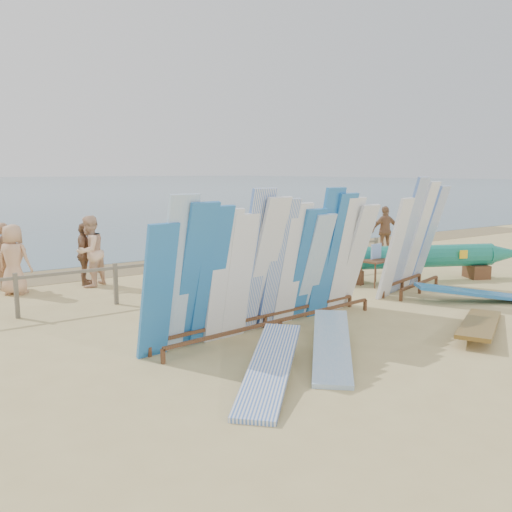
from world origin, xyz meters
TOP-DOWN VIEW (x-y plane):
  - ground at (0.00, 0.00)m, footprint 160.00×160.00m
  - wet_sand_strip at (0.00, 7.20)m, footprint 40.00×2.60m
  - fence at (0.00, 3.00)m, footprint 12.08×0.08m
  - main_surfboard_rack at (-0.35, -0.49)m, footprint 5.20×1.27m
  - side_surfboard_rack at (4.24, 0.19)m, footprint 2.51×1.32m
  - outrigger_canoe at (5.42, 1.05)m, footprint 6.25×3.12m
  - vendor_table at (4.10, 1.21)m, footprint 0.88×0.69m
  - flat_board_e at (-1.78, -2.41)m, footprint 2.28×2.30m
  - flat_board_c at (2.77, -2.61)m, footprint 2.64×1.78m
  - flat_board_d at (4.67, -1.29)m, footprint 2.55×1.95m
  - flat_board_b at (-0.39, -2.12)m, footprint 2.19×2.39m
  - beach_chair_left at (1.55, 4.21)m, footprint 0.61×0.62m
  - beach_chair_right at (1.86, 3.81)m, footprint 0.64×0.66m
  - stroller at (2.14, 4.07)m, footprint 0.68×0.85m
  - beachgoer_0 at (-3.61, 5.26)m, footprint 0.86×0.83m
  - beachgoer_9 at (5.26, 5.67)m, footprint 0.71×1.11m
  - beachgoer_1 at (-3.66, 5.97)m, footprint 0.67×0.63m
  - beachgoer_8 at (3.03, 4.52)m, footprint 0.79×0.77m
  - beachgoer_4 at (-1.93, 5.40)m, footprint 0.73×1.00m
  - beachgoer_5 at (0.83, 5.83)m, footprint 1.23×1.41m
  - beachgoer_6 at (0.44, 4.70)m, footprint 0.93×0.95m
  - beachgoer_10 at (8.13, 4.60)m, footprint 1.06×0.72m
  - beachgoer_2 at (-1.88, 5.11)m, footprint 0.94×0.84m
  - beachgoer_7 at (4.66, 4.69)m, footprint 0.72×0.62m

SIDE VIEW (x-z plane):
  - ground at x=0.00m, z-range 0.00..0.00m
  - wet_sand_strip at x=0.00m, z-range -0.01..0.01m
  - flat_board_e at x=-1.78m, z-range -0.21..0.21m
  - flat_board_c at x=2.77m, z-range -0.13..0.13m
  - flat_board_d at x=4.67m, z-range -0.20..0.20m
  - flat_board_b at x=-0.39m, z-range -0.19..0.19m
  - beach_chair_left at x=1.55m, z-range -0.17..0.63m
  - beach_chair_right at x=1.86m, z-range -0.19..0.73m
  - vendor_table at x=4.10m, z-range -0.18..0.88m
  - stroller at x=2.14m, z-range -0.10..0.93m
  - outrigger_canoe at x=5.42m, z-range 0.13..1.06m
  - fence at x=0.00m, z-range 0.18..1.08m
  - beachgoer_5 at x=0.83m, z-range 0.00..1.53m
  - beachgoer_8 at x=3.03m, z-range 0.00..1.54m
  - beachgoer_4 at x=-1.93m, z-range 0.00..1.57m
  - beachgoer_9 at x=5.26m, z-range 0.00..1.59m
  - beachgoer_1 at x=-3.66m, z-range 0.00..1.63m
  - beachgoer_0 at x=-3.61m, z-range 0.00..1.65m
  - beachgoer_10 at x=8.13m, z-range 0.00..1.67m
  - beachgoer_7 at x=4.66m, z-range 0.00..1.72m
  - beachgoer_2 at x=-1.88m, z-range 0.00..1.77m
  - beachgoer_6 at x=0.44m, z-range 0.00..1.84m
  - main_surfboard_rack at x=-0.35m, z-range -0.14..2.45m
  - side_surfboard_rack at x=4.24m, z-range -0.13..2.61m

